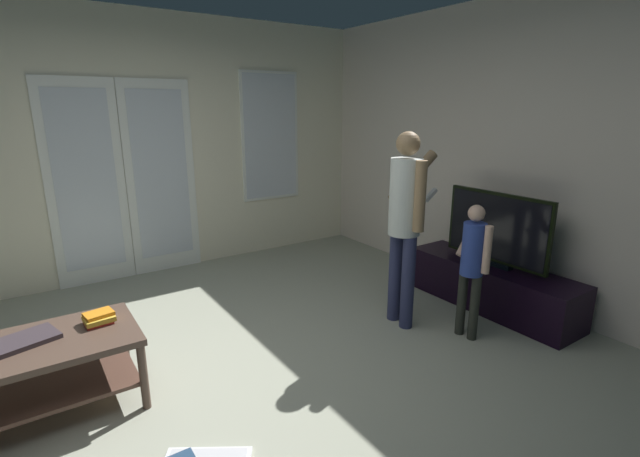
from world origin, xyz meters
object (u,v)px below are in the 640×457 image
object	(u,v)px
person_adult	(406,213)
laptop_closed	(23,341)
flat_screen_tv	(497,229)
tv_stand	(491,286)
person_child	(473,260)
book_stack	(99,318)
loose_keyboard	(208,457)
coffee_table	(39,363)

from	to	relation	value
person_adult	laptop_closed	world-z (taller)	person_adult
flat_screen_tv	tv_stand	bearing A→B (deg)	-65.51
person_child	book_stack	xyz separation A→B (m)	(-2.47, 0.84, -0.14)
loose_keyboard	laptop_closed	size ratio (longest dim) A/B	1.30
person_adult	person_child	distance (m)	0.61
person_child	loose_keyboard	bearing A→B (deg)	-177.29
person_adult	laptop_closed	xyz separation A→B (m)	(-2.60, 0.36, -0.47)
tv_stand	flat_screen_tv	distance (m)	0.53
coffee_table	flat_screen_tv	bearing A→B (deg)	-9.02
person_adult	person_child	bearing A→B (deg)	-60.02
laptop_closed	book_stack	size ratio (longest dim) A/B	1.86
tv_stand	laptop_closed	xyz separation A→B (m)	(-3.47, 0.59, 0.27)
flat_screen_tv	loose_keyboard	xyz separation A→B (m)	(-2.76, -0.33, -0.72)
loose_keyboard	book_stack	distance (m)	1.10
person_child	loose_keyboard	size ratio (longest dim) A/B	2.40
book_stack	person_adult	bearing A→B (deg)	-9.86
coffee_table	laptop_closed	bearing A→B (deg)	141.02
tv_stand	person_adult	distance (m)	1.17
coffee_table	flat_screen_tv	distance (m)	3.48
tv_stand	person_child	world-z (taller)	person_child
laptop_closed	book_stack	world-z (taller)	book_stack
person_child	coffee_table	bearing A→B (deg)	164.59
person_adult	laptop_closed	distance (m)	2.66
laptop_closed	book_stack	distance (m)	0.40
flat_screen_tv	person_adult	bearing A→B (deg)	165.44
loose_keyboard	coffee_table	bearing A→B (deg)	126.66
tv_stand	book_stack	distance (m)	3.15
person_adult	person_child	size ratio (longest dim) A/B	1.49
flat_screen_tv	person_adult	size ratio (longest dim) A/B	0.62
flat_screen_tv	book_stack	distance (m)	3.14
loose_keyboard	book_stack	world-z (taller)	book_stack
coffee_table	laptop_closed	size ratio (longest dim) A/B	3.15
person_child	book_stack	bearing A→B (deg)	161.17
flat_screen_tv	coffee_table	bearing A→B (deg)	170.98
coffee_table	loose_keyboard	bearing A→B (deg)	-53.34
flat_screen_tv	person_adult	world-z (taller)	person_adult
person_adult	coffee_table	bearing A→B (deg)	172.94
coffee_table	person_adult	size ratio (longest dim) A/B	0.68
flat_screen_tv	person_child	distance (m)	0.66
flat_screen_tv	book_stack	size ratio (longest dim) A/B	5.40
tv_stand	person_adult	world-z (taller)	person_adult
tv_stand	loose_keyboard	distance (m)	2.79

